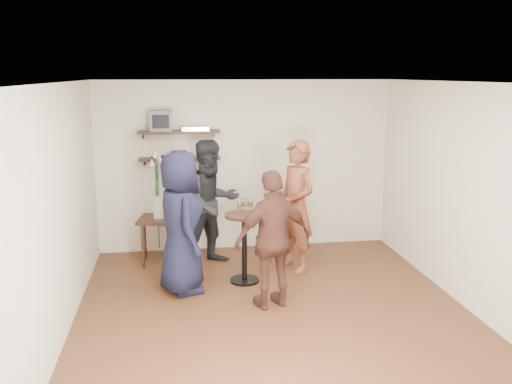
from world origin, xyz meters
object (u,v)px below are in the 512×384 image
(side_table, at_px, (159,225))
(person_navy, at_px, (181,223))
(drinks_table, at_px, (244,238))
(person_dark, at_px, (212,203))
(crt_monitor, at_px, (161,121))
(dvd_deck, at_px, (195,128))
(radio, at_px, (179,154))
(person_brown, at_px, (273,240))
(person_plaid, at_px, (296,206))

(side_table, bearing_deg, person_navy, -74.97)
(drinks_table, distance_m, person_dark, 0.89)
(crt_monitor, relative_size, person_dark, 0.18)
(dvd_deck, height_order, radio, dvd_deck)
(side_table, xyz_separation_m, drinks_table, (1.12, -0.93, 0.04))
(side_table, height_order, drinks_table, drinks_table)
(person_brown, bearing_deg, radio, -80.45)
(person_plaid, height_order, person_navy, person_plaid)
(crt_monitor, xyz_separation_m, person_dark, (0.68, -0.58, -1.12))
(radio, height_order, side_table, radio)
(dvd_deck, distance_m, person_plaid, 1.92)
(radio, bearing_deg, person_navy, -90.91)
(drinks_table, relative_size, person_navy, 0.52)
(person_navy, relative_size, person_brown, 1.09)
(drinks_table, xyz_separation_m, person_plaid, (0.76, 0.35, 0.32))
(person_navy, bearing_deg, drinks_table, -90.00)
(side_table, xyz_separation_m, person_dark, (0.75, -0.18, 0.34))
(drinks_table, xyz_separation_m, person_dark, (-0.37, 0.75, 0.31))
(person_plaid, distance_m, person_brown, 1.28)
(person_plaid, height_order, person_dark, person_plaid)
(dvd_deck, xyz_separation_m, person_brown, (0.78, -2.14, -1.08))
(crt_monitor, height_order, person_plaid, crt_monitor)
(person_plaid, bearing_deg, radio, -147.09)
(person_brown, bearing_deg, crt_monitor, -75.24)
(person_plaid, relative_size, person_navy, 1.02)
(crt_monitor, xyz_separation_m, drinks_table, (1.05, -1.34, -1.43))
(drinks_table, height_order, person_plaid, person_plaid)
(person_plaid, height_order, person_brown, person_plaid)
(dvd_deck, height_order, drinks_table, dvd_deck)
(person_dark, distance_m, person_brown, 1.68)
(dvd_deck, bearing_deg, person_dark, -72.43)
(drinks_table, bearing_deg, crt_monitor, 128.03)
(dvd_deck, distance_m, person_navy, 1.85)
(drinks_table, bearing_deg, side_table, 140.17)
(crt_monitor, relative_size, drinks_table, 0.35)
(person_dark, bearing_deg, side_table, 140.49)
(person_brown, bearing_deg, drinks_table, -90.00)
(radio, distance_m, side_table, 1.09)
(drinks_table, height_order, person_dark, person_dark)
(crt_monitor, relative_size, person_brown, 0.20)
(radio, bearing_deg, crt_monitor, 180.00)
(crt_monitor, xyz_separation_m, person_plaid, (1.81, -0.98, -1.11))
(dvd_deck, xyz_separation_m, person_dark, (0.18, -0.58, -1.00))
(side_table, bearing_deg, dvd_deck, 35.37)
(crt_monitor, xyz_separation_m, side_table, (-0.07, -0.40, -1.46))
(person_navy, distance_m, person_brown, 1.22)
(person_navy, bearing_deg, person_brown, -133.56)
(side_table, bearing_deg, drinks_table, -39.83)
(radio, distance_m, drinks_table, 1.81)
(person_dark, bearing_deg, person_brown, -95.02)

